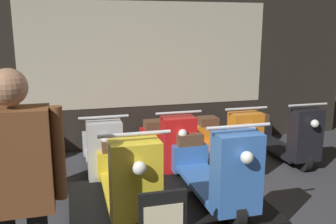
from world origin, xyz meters
TOP-DOWN VIEW (x-y plane):
  - shop_wall_back at (0.00, 3.58)m, footprint 7.41×0.09m
  - display_platform at (-0.35, 1.04)m, footprint 2.02×1.51m
  - scooter_display_left at (-0.81, 0.94)m, footprint 0.59×1.78m
  - scooter_display_right at (0.10, 0.94)m, footprint 0.59×1.78m
  - scooter_backrow_0 at (-1.84, 2.43)m, footprint 0.59×1.78m
  - scooter_backrow_1 at (-0.91, 2.43)m, footprint 0.59×1.78m
  - scooter_backrow_2 at (0.01, 2.43)m, footprint 0.59×1.78m
  - scooter_backrow_3 at (0.94, 2.43)m, footprint 0.59×1.78m
  - scooter_backrow_4 at (1.86, 2.43)m, footprint 0.59×1.78m
  - person_left_browsing at (-1.64, -0.13)m, footprint 0.60×0.25m

SIDE VIEW (x-z plane):
  - display_platform at x=-0.35m, z-range 0.00..0.20m
  - scooter_backrow_0 at x=-1.84m, z-range -0.13..0.84m
  - scooter_backrow_1 at x=-0.91m, z-range -0.13..0.84m
  - scooter_backrow_2 at x=0.01m, z-range -0.13..0.84m
  - scooter_backrow_3 at x=0.94m, z-range -0.13..0.84m
  - scooter_backrow_4 at x=1.86m, z-range -0.13..0.84m
  - scooter_display_left at x=-0.81m, z-range 0.07..1.04m
  - scooter_display_right at x=0.10m, z-range 0.07..1.04m
  - person_left_browsing at x=-1.64m, z-range 0.17..1.92m
  - shop_wall_back at x=0.00m, z-range 0.00..3.20m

